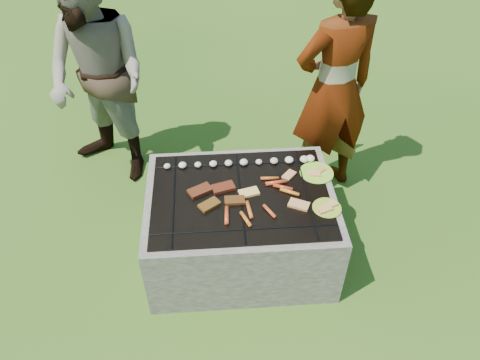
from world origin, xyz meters
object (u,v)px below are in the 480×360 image
object	(u,v)px
plate_near	(327,208)
cook	(334,89)
bystander	(98,79)
plate_far	(317,173)
fire_pit	(241,227)

from	to	relation	value
plate_near	cook	bearing A→B (deg)	77.18
plate_near	bystander	distance (m)	2.05
plate_near	plate_far	bearing A→B (deg)	90.05
cook	plate_far	bearing A→B (deg)	52.19
plate_far	plate_near	distance (m)	0.35
cook	plate_near	bearing A→B (deg)	59.56
cook	bystander	size ratio (longest dim) A/B	1.01
fire_pit	plate_far	xyz separation A→B (m)	(0.56, 0.18, 0.33)
cook	fire_pit	bearing A→B (deg)	26.91
plate_far	bystander	distance (m)	1.86
plate_far	bystander	bearing A→B (deg)	151.38
plate_near	cook	xyz separation A→B (m)	(0.21, 0.93, 0.33)
plate_near	bystander	world-z (taller)	bystander
fire_pit	plate_near	world-z (taller)	plate_near
plate_far	cook	bearing A→B (deg)	69.81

